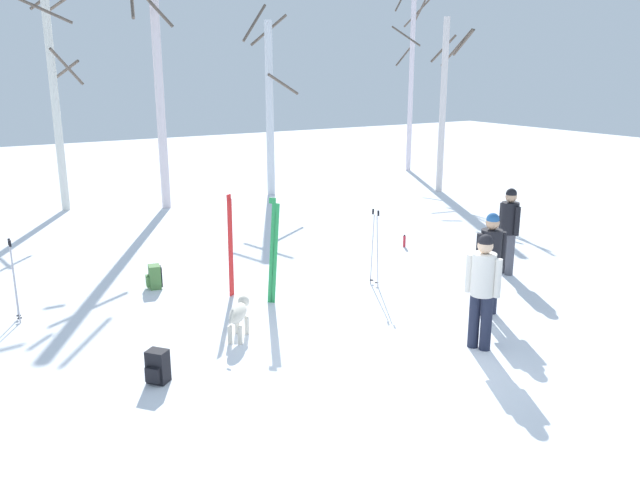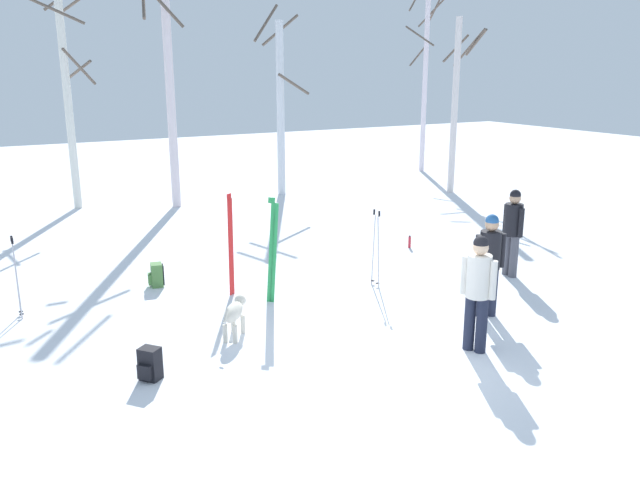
{
  "view_description": "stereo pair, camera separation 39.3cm",
  "coord_description": "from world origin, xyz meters",
  "px_view_note": "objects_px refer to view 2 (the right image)",
  "views": [
    {
      "loc": [
        -5.25,
        -6.71,
        3.97
      ],
      "look_at": [
        0.44,
        2.77,
        1.0
      ],
      "focal_mm": 36.26,
      "sensor_mm": 36.0,
      "label": 1
    },
    {
      "loc": [
        -4.91,
        -6.9,
        3.97
      ],
      "look_at": [
        0.44,
        2.77,
        1.0
      ],
      "focal_mm": 36.26,
      "sensor_mm": 36.0,
      "label": 2
    }
  ],
  "objects_px": {
    "birch_tree_3": "(168,70)",
    "birch_tree_4": "(280,104)",
    "person_0": "(478,286)",
    "ski_pair_planted_0": "(231,245)",
    "person_1": "(513,227)",
    "backpack_0": "(156,275)",
    "water_bottle_0": "(410,242)",
    "birch_tree_5": "(456,102)",
    "ski_poles_0": "(16,275)",
    "ski_poles_1": "(376,246)",
    "birch_tree_2": "(68,91)",
    "ski_pair_planted_1": "(273,251)",
    "backpack_1": "(150,364)",
    "birch_tree_6": "(425,75)",
    "person_2": "(489,259)",
    "dog": "(235,312)"
  },
  "relations": [
    {
      "from": "backpack_1",
      "to": "birch_tree_3",
      "type": "distance_m",
      "value": 11.61
    },
    {
      "from": "backpack_0",
      "to": "water_bottle_0",
      "type": "bearing_deg",
      "value": -1.28
    },
    {
      "from": "ski_poles_1",
      "to": "birch_tree_2",
      "type": "relative_size",
      "value": 0.23
    },
    {
      "from": "person_2",
      "to": "birch_tree_3",
      "type": "distance_m",
      "value": 11.44
    },
    {
      "from": "backpack_1",
      "to": "water_bottle_0",
      "type": "distance_m",
      "value": 7.67
    },
    {
      "from": "person_2",
      "to": "birch_tree_5",
      "type": "height_order",
      "value": "birch_tree_5"
    },
    {
      "from": "person_2",
      "to": "dog",
      "type": "distance_m",
      "value": 4.15
    },
    {
      "from": "dog",
      "to": "ski_pair_planted_1",
      "type": "bearing_deg",
      "value": 43.05
    },
    {
      "from": "water_bottle_0",
      "to": "birch_tree_5",
      "type": "xyz_separation_m",
      "value": [
        5.24,
        4.8,
        2.75
      ]
    },
    {
      "from": "ski_pair_planted_0",
      "to": "ski_poles_1",
      "type": "relative_size",
      "value": 1.27
    },
    {
      "from": "dog",
      "to": "water_bottle_0",
      "type": "relative_size",
      "value": 2.55
    },
    {
      "from": "person_2",
      "to": "birch_tree_5",
      "type": "bearing_deg",
      "value": 52.91
    },
    {
      "from": "person_1",
      "to": "birch_tree_4",
      "type": "bearing_deg",
      "value": 91.65
    },
    {
      "from": "birch_tree_3",
      "to": "birch_tree_5",
      "type": "bearing_deg",
      "value": -13.92
    },
    {
      "from": "ski_poles_0",
      "to": "birch_tree_2",
      "type": "relative_size",
      "value": 0.22
    },
    {
      "from": "ski_poles_1",
      "to": "backpack_1",
      "type": "height_order",
      "value": "ski_poles_1"
    },
    {
      "from": "birch_tree_3",
      "to": "birch_tree_5",
      "type": "relative_size",
      "value": 1.36
    },
    {
      "from": "ski_poles_0",
      "to": "backpack_1",
      "type": "relative_size",
      "value": 3.1
    },
    {
      "from": "ski_pair_planted_0",
      "to": "ski_pair_planted_1",
      "type": "relative_size",
      "value": 0.99
    },
    {
      "from": "person_0",
      "to": "ski_pair_planted_0",
      "type": "bearing_deg",
      "value": 118.96
    },
    {
      "from": "person_2",
      "to": "birch_tree_5",
      "type": "xyz_separation_m",
      "value": [
        6.63,
        8.77,
        1.91
      ]
    },
    {
      "from": "person_0",
      "to": "backpack_0",
      "type": "xyz_separation_m",
      "value": [
        -3.26,
        5.03,
        -0.77
      ]
    },
    {
      "from": "birch_tree_2",
      "to": "birch_tree_5",
      "type": "bearing_deg",
      "value": -16.47
    },
    {
      "from": "person_1",
      "to": "birch_tree_2",
      "type": "distance_m",
      "value": 12.63
    },
    {
      "from": "ski_pair_planted_0",
      "to": "ski_poles_1",
      "type": "height_order",
      "value": "ski_pair_planted_0"
    },
    {
      "from": "birch_tree_5",
      "to": "birch_tree_3",
      "type": "bearing_deg",
      "value": 166.08
    },
    {
      "from": "ski_poles_1",
      "to": "birch_tree_4",
      "type": "height_order",
      "value": "birch_tree_4"
    },
    {
      "from": "person_1",
      "to": "dog",
      "type": "height_order",
      "value": "person_1"
    },
    {
      "from": "person_0",
      "to": "ski_pair_planted_0",
      "type": "distance_m",
      "value": 4.5
    },
    {
      "from": "ski_pair_planted_0",
      "to": "birch_tree_3",
      "type": "height_order",
      "value": "birch_tree_3"
    },
    {
      "from": "backpack_0",
      "to": "birch_tree_3",
      "type": "bearing_deg",
      "value": 70.48
    },
    {
      "from": "ski_pair_planted_1",
      "to": "ski_poles_0",
      "type": "distance_m",
      "value": 4.16
    },
    {
      "from": "birch_tree_6",
      "to": "person_1",
      "type": "bearing_deg",
      "value": -120.04
    },
    {
      "from": "ski_pair_planted_0",
      "to": "person_1",
      "type": "bearing_deg",
      "value": -17.47
    },
    {
      "from": "person_2",
      "to": "ski_poles_0",
      "type": "xyz_separation_m",
      "value": [
        -6.71,
        3.65,
        -0.25
      ]
    },
    {
      "from": "ski_pair_planted_0",
      "to": "ski_poles_0",
      "type": "relative_size",
      "value": 1.35
    },
    {
      "from": "ski_pair_planted_1",
      "to": "ski_poles_0",
      "type": "xyz_separation_m",
      "value": [
        -3.92,
        1.38,
        -0.2
      ]
    },
    {
      "from": "backpack_1",
      "to": "water_bottle_0",
      "type": "xyz_separation_m",
      "value": [
        6.81,
        3.53,
        -0.08
      ]
    },
    {
      "from": "ski_poles_0",
      "to": "birch_tree_5",
      "type": "relative_size",
      "value": 0.25
    },
    {
      "from": "birch_tree_4",
      "to": "person_0",
      "type": "bearing_deg",
      "value": -102.63
    },
    {
      "from": "ski_poles_0",
      "to": "water_bottle_0",
      "type": "bearing_deg",
      "value": 2.25
    },
    {
      "from": "ski_pair_planted_1",
      "to": "birch_tree_4",
      "type": "relative_size",
      "value": 0.32
    },
    {
      "from": "ski_pair_planted_1",
      "to": "backpack_0",
      "type": "height_order",
      "value": "ski_pair_planted_1"
    },
    {
      "from": "ski_poles_0",
      "to": "water_bottle_0",
      "type": "height_order",
      "value": "ski_poles_0"
    },
    {
      "from": "backpack_1",
      "to": "birch_tree_5",
      "type": "xyz_separation_m",
      "value": [
        12.05,
        8.33,
        2.67
      ]
    },
    {
      "from": "person_1",
      "to": "birch_tree_3",
      "type": "bearing_deg",
      "value": 111.95
    },
    {
      "from": "birch_tree_4",
      "to": "birch_tree_5",
      "type": "xyz_separation_m",
      "value": [
        5.02,
        -2.35,
        0.04
      ]
    },
    {
      "from": "birch_tree_2",
      "to": "birch_tree_4",
      "type": "bearing_deg",
      "value": -8.67
    },
    {
      "from": "ski_pair_planted_1",
      "to": "backpack_1",
      "type": "relative_size",
      "value": 4.24
    },
    {
      "from": "birch_tree_3",
      "to": "birch_tree_4",
      "type": "xyz_separation_m",
      "value": [
        3.55,
        0.23,
        -1.05
      ]
    }
  ]
}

